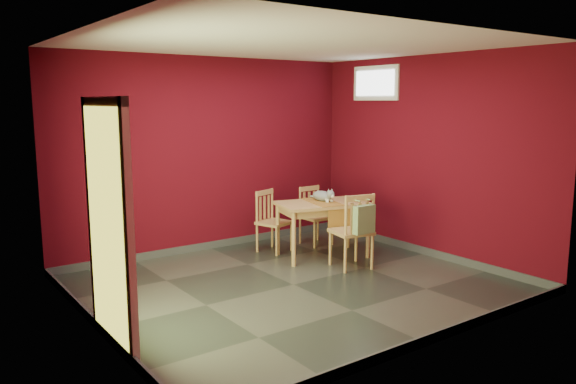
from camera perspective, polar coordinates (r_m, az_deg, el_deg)
ground at (r=6.55m, az=0.55°, el=-9.39°), size 4.50×4.50×0.00m
room_shell at (r=6.54m, az=0.55°, el=-8.97°), size 4.50×4.50×4.50m
doorway at (r=4.92m, az=-17.88°, el=-2.58°), size 0.06×1.01×2.13m
window at (r=8.43m, az=8.88°, el=10.88°), size 0.05×0.90×0.50m
outlet_plate at (r=8.94m, az=1.22°, el=-2.33°), size 0.08×0.02×0.12m
dining_table at (r=7.56m, az=3.55°, el=-1.74°), size 1.33×0.97×0.75m
table_runner at (r=7.46m, az=4.12°, el=-1.58°), size 0.49×0.77×0.35m
chair_far_left at (r=7.87m, az=-1.64°, el=-2.89°), size 0.50×0.50×0.86m
chair_far_right at (r=8.28m, az=2.72°, el=-2.33°), size 0.40×0.40×0.85m
chair_near at (r=7.09m, az=6.63°, el=-3.86°), size 0.53×0.53×0.97m
tote_bag at (r=6.88m, az=7.74°, el=-2.76°), size 0.29×0.18×0.42m
cat at (r=7.61m, az=3.51°, el=-0.20°), size 0.23×0.41×0.20m
picture_frame at (r=8.99m, az=5.98°, el=-3.14°), size 0.17×0.36×0.35m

